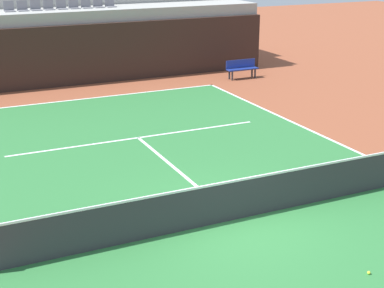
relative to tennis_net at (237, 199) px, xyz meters
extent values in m
plane|color=brown|center=(0.00, 0.00, -0.51)|extent=(80.00, 80.00, 0.00)
cube|color=#2D7238|center=(0.00, 0.00, -0.50)|extent=(11.00, 24.00, 0.01)
cube|color=white|center=(0.00, 11.95, -0.50)|extent=(11.00, 0.10, 0.00)
cube|color=white|center=(0.00, 6.40, -0.50)|extent=(8.26, 0.10, 0.00)
cube|color=white|center=(0.00, 3.20, -0.50)|extent=(0.10, 6.40, 0.00)
cube|color=black|center=(0.00, 14.57, 0.79)|extent=(18.64, 0.30, 2.61)
cube|color=#9E9E99|center=(0.00, 15.92, 1.06)|extent=(18.64, 2.40, 3.14)
cube|color=#9E9E99|center=(0.00, 18.32, 1.45)|extent=(18.64, 2.40, 3.92)
cube|color=slate|center=(-2.25, 15.92, 2.65)|extent=(0.44, 0.44, 0.04)
cube|color=slate|center=(-2.25, 16.12, 2.87)|extent=(0.44, 0.04, 0.40)
cube|color=slate|center=(-1.69, 15.92, 2.65)|extent=(0.44, 0.44, 0.04)
cube|color=slate|center=(-1.69, 16.12, 2.87)|extent=(0.44, 0.04, 0.40)
cube|color=slate|center=(-1.12, 15.92, 2.65)|extent=(0.44, 0.44, 0.04)
cube|color=slate|center=(-1.12, 16.12, 2.87)|extent=(0.44, 0.04, 0.40)
cube|color=slate|center=(-0.56, 15.92, 2.65)|extent=(0.44, 0.44, 0.04)
cube|color=slate|center=(-0.56, 16.12, 2.87)|extent=(0.44, 0.04, 0.40)
cube|color=slate|center=(0.00, 15.92, 2.65)|extent=(0.44, 0.44, 0.04)
cube|color=slate|center=(0.00, 16.12, 2.87)|extent=(0.44, 0.04, 0.40)
cube|color=slate|center=(0.56, 15.92, 2.65)|extent=(0.44, 0.44, 0.04)
cube|color=slate|center=(0.56, 16.12, 2.87)|extent=(0.44, 0.04, 0.40)
cube|color=slate|center=(1.12, 15.92, 2.65)|extent=(0.44, 0.44, 0.04)
cube|color=slate|center=(1.12, 16.12, 2.87)|extent=(0.44, 0.04, 0.40)
cube|color=slate|center=(1.69, 15.92, 2.65)|extent=(0.44, 0.44, 0.04)
cube|color=slate|center=(1.69, 16.12, 2.87)|extent=(0.44, 0.04, 0.40)
cube|color=slate|center=(2.25, 15.92, 2.65)|extent=(0.44, 0.44, 0.04)
cube|color=slate|center=(2.25, 16.12, 2.87)|extent=(0.44, 0.04, 0.40)
cube|color=#333338|center=(0.00, 0.00, -0.04)|extent=(10.90, 0.02, 0.92)
cube|color=white|center=(0.00, 0.00, 0.45)|extent=(10.90, 0.04, 0.05)
cube|color=navy|center=(7.32, 12.54, -0.06)|extent=(1.50, 0.40, 0.05)
cube|color=navy|center=(7.32, 12.72, 0.16)|extent=(1.50, 0.04, 0.36)
cube|color=#2D2D33|center=(6.72, 12.40, -0.30)|extent=(0.06, 0.06, 0.42)
cube|color=#2D2D33|center=(7.92, 12.40, -0.30)|extent=(0.06, 0.06, 0.42)
cube|color=#2D2D33|center=(6.72, 12.68, -0.30)|extent=(0.06, 0.06, 0.42)
cube|color=#2D2D33|center=(7.92, 12.68, -0.30)|extent=(0.06, 0.06, 0.42)
sphere|color=#CCE033|center=(1.13, -3.07, -0.47)|extent=(0.07, 0.07, 0.07)
camera|label=1|loc=(-5.89, -10.24, 5.36)|focal=54.26mm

